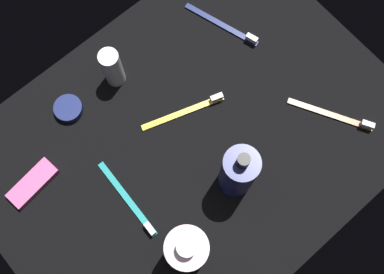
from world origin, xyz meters
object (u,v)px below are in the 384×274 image
object	(u,v)px
toothbrush_teal	(130,203)
cream_tin_left	(69,109)
bodywash_bottle	(187,250)
toothbrush_navy	(226,26)
snack_bar_pink	(33,183)
toothbrush_brown	(336,116)
deodorant_stick	(112,68)
lotion_bottle	(238,172)
toothbrush_yellow	(188,110)

from	to	relation	value
toothbrush_teal	cream_tin_left	size ratio (longest dim) A/B	3.11
bodywash_bottle	toothbrush_navy	xyz separation A→B (cm)	(-37.24, -30.61, -7.56)
toothbrush_teal	snack_bar_pink	bearing A→B (deg)	-51.96
toothbrush_navy	toothbrush_brown	size ratio (longest dim) A/B	1.08
bodywash_bottle	snack_bar_pink	xyz separation A→B (cm)	(14.42, -29.75, -7.42)
deodorant_stick	lotion_bottle	bearing A→B (deg)	97.12
toothbrush_teal	lotion_bottle	bearing A→B (deg)	151.59
bodywash_bottle	deodorant_stick	size ratio (longest dim) A/B	1.73
toothbrush_yellow	toothbrush_teal	distance (cm)	22.06
toothbrush_teal	toothbrush_navy	bearing A→B (deg)	-157.56
bodywash_bottle	toothbrush_teal	bearing A→B (deg)	-80.77
toothbrush_yellow	toothbrush_brown	bearing A→B (deg)	136.83
deodorant_stick	toothbrush_teal	xyz separation A→B (cm)	(14.23, 22.61, -4.61)
lotion_bottle	toothbrush_navy	xyz separation A→B (cm)	(-21.28, -26.23, -7.49)
deodorant_stick	toothbrush_navy	bearing A→B (deg)	166.10
lotion_bottle	deodorant_stick	xyz separation A→B (cm)	(4.06, -32.50, -2.88)
bodywash_bottle	toothbrush_navy	distance (cm)	48.80
bodywash_bottle	deodorant_stick	distance (cm)	38.87
toothbrush_brown	snack_bar_pink	xyz separation A→B (cm)	(55.04, -29.01, 0.14)
toothbrush_teal	toothbrush_yellow	bearing A→B (deg)	-161.07
toothbrush_teal	cream_tin_left	bearing A→B (deg)	-96.10
snack_bar_pink	toothbrush_teal	bearing A→B (deg)	121.01
bodywash_bottle	toothbrush_brown	bearing A→B (deg)	-178.96
deodorant_stick	toothbrush_brown	bearing A→B (deg)	128.45
deodorant_stick	toothbrush_teal	distance (cm)	27.11
lotion_bottle	deodorant_stick	world-z (taller)	lotion_bottle
snack_bar_pink	bodywash_bottle	bearing A→B (deg)	108.85
lotion_bottle	toothbrush_brown	bearing A→B (deg)	171.59
toothbrush_teal	cream_tin_left	xyz separation A→B (cm)	(-2.49, -23.28, 0.29)
deodorant_stick	toothbrush_teal	world-z (taller)	deodorant_stick
toothbrush_navy	toothbrush_teal	size ratio (longest dim) A/B	0.97
snack_bar_pink	lotion_bottle	bearing A→B (deg)	133.13
deodorant_stick	snack_bar_pink	bearing A→B (deg)	15.17
bodywash_bottle	cream_tin_left	bearing A→B (deg)	-90.26
toothbrush_navy	toothbrush_yellow	xyz separation A→B (cm)	(18.70, 9.18, 0.00)
lotion_bottle	toothbrush_brown	xyz separation A→B (cm)	(-24.65, 3.65, -7.49)
toothbrush_teal	toothbrush_brown	world-z (taller)	same
bodywash_bottle	toothbrush_navy	world-z (taller)	bodywash_bottle
toothbrush_navy	toothbrush_brown	distance (cm)	30.07
bodywash_bottle	deodorant_stick	bearing A→B (deg)	-107.89
toothbrush_yellow	toothbrush_navy	bearing A→B (deg)	-153.84
lotion_bottle	bodywash_bottle	bearing A→B (deg)	15.35
lotion_bottle	toothbrush_yellow	distance (cm)	18.80
deodorant_stick	toothbrush_navy	xyz separation A→B (cm)	(-25.34, 6.27, -4.61)
lotion_bottle	bodywash_bottle	size ratio (longest dim) A/B	1.03
deodorant_stick	toothbrush_brown	size ratio (longest dim) A/B	0.64
toothbrush_brown	toothbrush_yellow	bearing A→B (deg)	-43.17
toothbrush_brown	snack_bar_pink	world-z (taller)	toothbrush_brown
snack_bar_pink	cream_tin_left	xyz separation A→B (cm)	(-14.59, -7.81, 0.14)
bodywash_bottle	cream_tin_left	world-z (taller)	bodywash_bottle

